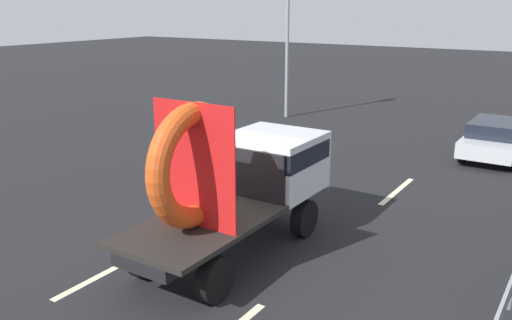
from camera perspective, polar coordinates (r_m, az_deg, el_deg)
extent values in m
plane|color=black|center=(12.26, -3.23, -9.14)|extent=(120.00, 120.00, 0.00)
cylinder|color=black|center=(13.49, -1.28, -4.67)|extent=(0.28, 0.88, 0.88)
cylinder|color=black|center=(12.67, 5.13, -6.14)|extent=(0.28, 0.88, 0.88)
cylinder|color=black|center=(11.04, -11.57, -9.93)|extent=(0.28, 0.88, 0.88)
cylinder|color=black|center=(10.03, -4.41, -12.45)|extent=(0.28, 0.88, 0.88)
cube|color=black|center=(11.53, -2.72, -6.08)|extent=(1.30, 5.51, 0.25)
cube|color=silver|center=(12.66, 1.87, -0.19)|extent=(2.00, 1.99, 1.35)
cube|color=black|center=(12.54, 1.76, 1.06)|extent=(2.02, 1.89, 0.44)
cube|color=black|center=(10.74, -5.84, -6.87)|extent=(2.00, 3.52, 0.10)
cube|color=black|center=(11.82, -0.75, -1.50)|extent=(1.80, 0.08, 1.10)
torus|color=#D84C19|center=(10.20, -6.56, -0.60)|extent=(0.43, 2.43, 2.43)
cube|color=red|center=(10.20, -6.56, -0.60)|extent=(1.90, 0.03, 2.43)
cylinder|color=black|center=(22.24, 22.50, 2.12)|extent=(0.21, 0.63, 0.63)
cylinder|color=black|center=(19.73, 21.02, 0.62)|extent=(0.21, 0.63, 0.63)
cylinder|color=black|center=(19.50, 25.38, -0.05)|extent=(0.21, 0.63, 0.63)
cube|color=silver|center=(20.80, 23.93, 1.82)|extent=(1.76, 4.10, 0.54)
cube|color=black|center=(20.60, 24.04, 3.15)|extent=(1.58, 2.30, 0.49)
cylinder|color=gray|center=(25.75, 3.31, 11.14)|extent=(0.16, 0.16, 5.99)
cylinder|color=slate|center=(10.82, 25.36, -12.80)|extent=(0.10, 0.10, 0.55)
cube|color=beige|center=(11.47, -16.19, -11.67)|extent=(0.16, 2.27, 0.01)
cube|color=beige|center=(17.34, 4.16, -1.44)|extent=(0.16, 2.62, 0.01)
cube|color=beige|center=(16.23, 14.69, -3.19)|extent=(0.16, 2.70, 0.01)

